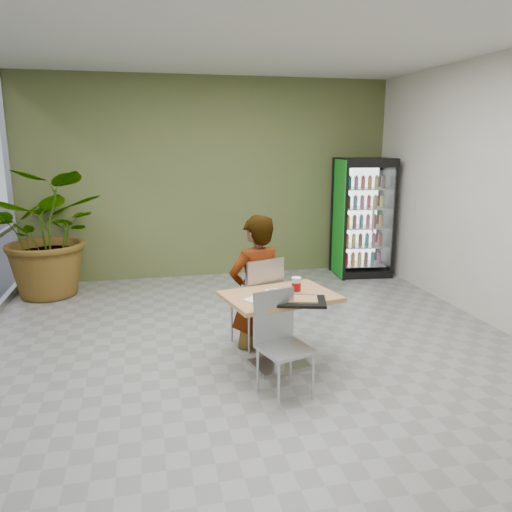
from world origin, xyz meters
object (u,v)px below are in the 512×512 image
Objects in this scene: seated_woman at (256,295)px; soda_cup at (296,286)px; beverage_fridge at (363,217)px; chair_near at (279,334)px; cafeteria_tray at (299,301)px; potted_plant at (51,233)px; dining_table at (280,315)px; chair_far at (260,295)px.

soda_cup is at bearing 95.61° from seated_woman.
beverage_fridge is at bearing -151.77° from seated_woman.
chair_near is 1.93× the size of cafeteria_tray.
cafeteria_tray is 4.07m from beverage_fridge.
potted_plant is at bearing 107.51° from chair_near.
soda_cup is (0.29, 0.46, 0.29)m from chair_near.
dining_table is 0.33m from soda_cup.
soda_cup is at bearing 79.01° from cafeteria_tray.
chair_near is at bearing 67.77° from chair_far.
chair_far is at bearing 105.64° from seated_woman.
chair_far reaches higher than dining_table.
chair_far is 0.85m from cafeteria_tray.
chair_far is at bearing 69.41° from chair_near.
chair_near is at bearing -55.36° from potted_plant.
seated_woman is at bearing 114.38° from soda_cup.
seated_woman is at bearing -126.54° from beverage_fridge.
soda_cup is 0.08× the size of beverage_fridge.
potted_plant is (-4.84, -0.12, -0.04)m from beverage_fridge.
beverage_fridge reaches higher than chair_far.
cafeteria_tray is 0.26× the size of potted_plant.
seated_woman is 0.69m from soda_cup.
chair_near is 4.27m from potted_plant.
seated_woman is (-0.03, 0.05, -0.01)m from chair_far.
dining_table is at bearing -49.80° from potted_plant.
potted_plant is at bearing 130.20° from dining_table.
soda_cup is (0.23, -0.54, 0.24)m from chair_far.
beverage_fridge reaches higher than cafeteria_tray.
dining_table is 0.61× the size of beverage_fridge.
potted_plant is (-2.71, 3.04, 0.09)m from soda_cup.
cafeteria_tray is at bearing 83.80° from chair_far.
chair_far is at bearing 113.37° from soda_cup.
seated_woman reaches higher than soda_cup.
seated_woman is 3.68× the size of cafeteria_tray.
cafeteria_tray is at bearing -116.06° from beverage_fridge.
seated_woman reaches higher than dining_table.
chair_far is 3.55m from beverage_fridge.
beverage_fridge is (2.18, 3.43, 0.20)m from cafeteria_tray.
chair_near is 0.53× the size of seated_woman.
chair_near is 1.05m from seated_woman.
soda_cup is at bearing 94.59° from chair_far.
chair_near is at bearing -122.32° from soda_cup.
cafeteria_tray is at bearing -100.99° from soda_cup.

